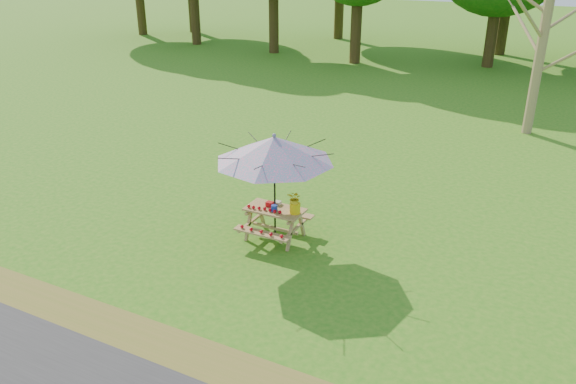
% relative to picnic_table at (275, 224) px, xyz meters
% --- Properties ---
extents(ground, '(120.00, 120.00, 0.00)m').
position_rel_picnic_table_xyz_m(ground, '(0.87, -1.20, -0.33)').
color(ground, '#2A7215').
rests_on(ground, ground).
extents(drygrass_strip, '(120.00, 1.20, 0.01)m').
position_rel_picnic_table_xyz_m(drygrass_strip, '(0.87, -4.00, -0.32)').
color(drygrass_strip, olive).
rests_on(drygrass_strip, ground).
extents(picnic_table, '(1.20, 1.32, 0.67)m').
position_rel_picnic_table_xyz_m(picnic_table, '(0.00, 0.00, 0.00)').
color(picnic_table, '#956343').
rests_on(picnic_table, ground).
extents(patio_umbrella, '(2.80, 2.80, 2.27)m').
position_rel_picnic_table_xyz_m(patio_umbrella, '(0.00, 0.00, 1.62)').
color(patio_umbrella, black).
rests_on(patio_umbrella, ground).
extents(produce_bins, '(0.33, 0.45, 0.13)m').
position_rel_picnic_table_xyz_m(produce_bins, '(-0.04, 0.02, 0.40)').
color(produce_bins, '#B30E12').
rests_on(produce_bins, picnic_table).
extents(tomatoes_row, '(0.77, 0.13, 0.07)m').
position_rel_picnic_table_xyz_m(tomatoes_row, '(-0.15, -0.18, 0.38)').
color(tomatoes_row, red).
rests_on(tomatoes_row, picnic_table).
extents(flower_bucket, '(0.31, 0.27, 0.48)m').
position_rel_picnic_table_xyz_m(flower_bucket, '(0.46, 0.01, 0.60)').
color(flower_bucket, yellow).
rests_on(flower_bucket, picnic_table).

